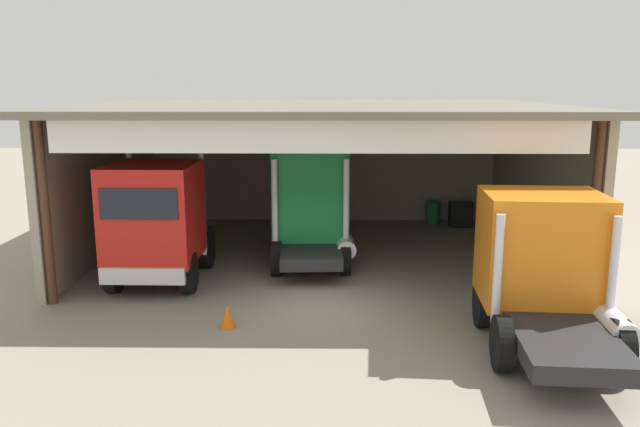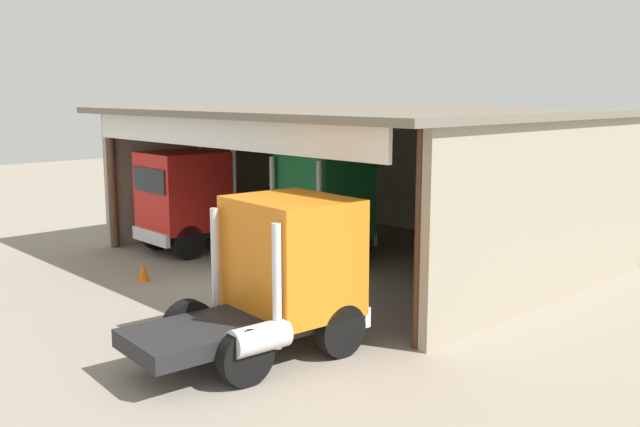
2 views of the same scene
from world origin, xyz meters
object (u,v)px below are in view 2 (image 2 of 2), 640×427
at_px(truck_green_center_left_bay, 322,202).
at_px(traffic_cone, 143,272).
at_px(oil_drum, 546,245).
at_px(tool_cart, 568,251).
at_px(truck_orange_right_bay, 280,273).
at_px(truck_red_center_bay, 190,199).

height_order(truck_green_center_left_bay, traffic_cone, truck_green_center_left_bay).
bearing_deg(truck_green_center_left_bay, oil_drum, 47.40).
bearing_deg(tool_cart, truck_green_center_left_bay, -137.95).
height_order(truck_orange_right_bay, tool_cart, truck_orange_right_bay).
bearing_deg(traffic_cone, truck_red_center_bay, 127.11).
distance_m(truck_green_center_left_bay, oil_drum, 7.68).
relative_size(truck_red_center_bay, oil_drum, 5.46).
relative_size(truck_red_center_bay, tool_cart, 5.08).
bearing_deg(oil_drum, truck_green_center_left_bay, -130.02).
relative_size(truck_red_center_bay, traffic_cone, 9.07).
relative_size(truck_orange_right_bay, oil_drum, 5.42).
relative_size(truck_red_center_bay, truck_green_center_left_bay, 1.16).
height_order(truck_red_center_bay, oil_drum, truck_red_center_bay).
relative_size(truck_green_center_left_bay, tool_cart, 4.39).
height_order(truck_orange_right_bay, traffic_cone, truck_orange_right_bay).
distance_m(truck_orange_right_bay, tool_cart, 11.57).
bearing_deg(truck_red_center_bay, oil_drum, -137.87).
distance_m(truck_green_center_left_bay, tool_cart, 8.04).
height_order(truck_green_center_left_bay, oil_drum, truck_green_center_left_bay).
distance_m(truck_red_center_bay, truck_green_center_left_bay, 4.83).
bearing_deg(truck_orange_right_bay, tool_cart, 91.34).
bearing_deg(traffic_cone, truck_orange_right_bay, -5.37).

